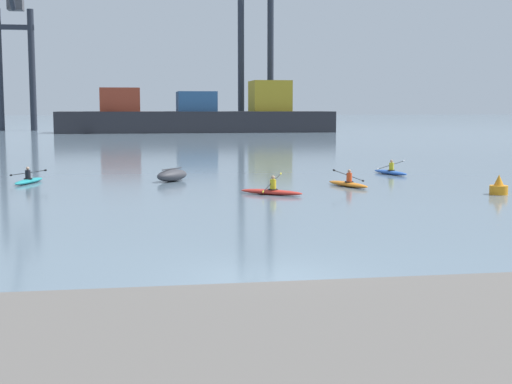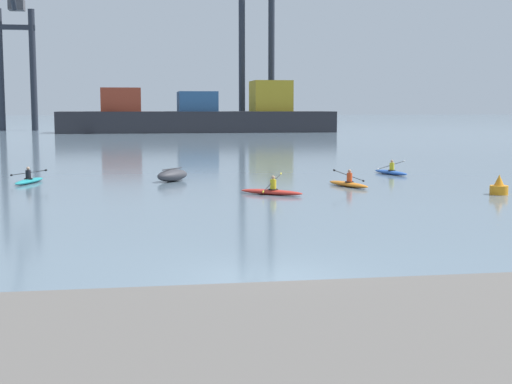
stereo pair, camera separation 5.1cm
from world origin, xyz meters
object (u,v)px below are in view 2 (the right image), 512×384
object	(u,v)px
gantry_crane_west	(15,44)
kayak_teal	(29,180)
gantry_crane_west_mid	(257,22)
kayak_blue	(391,172)
container_barge	(199,116)
kayak_orange	(348,183)
channel_buoy	(499,187)
kayak_red	(272,191)
capsized_dinghy	(172,175)

from	to	relation	value
gantry_crane_west	kayak_teal	size ratio (longest dim) A/B	9.47
gantry_crane_west_mid	kayak_blue	bearing A→B (deg)	-94.20
container_barge	kayak_orange	bearing A→B (deg)	-89.88
channel_buoy	kayak_red	size ratio (longest dim) A/B	0.33
channel_buoy	kayak_red	xyz separation A→B (m)	(-11.18, 1.80, -0.19)
kayak_teal	kayak_orange	bearing A→B (deg)	-15.04
gantry_crane_west_mid	kayak_red	xyz separation A→B (m)	(-16.48, -102.34, -19.92)
kayak_teal	kayak_red	bearing A→B (deg)	-31.17
gantry_crane_west_mid	channel_buoy	world-z (taller)	gantry_crane_west_mid
gantry_crane_west	capsized_dinghy	xyz separation A→B (m)	(23.29, -98.69, -15.40)
capsized_dinghy	kayak_red	world-z (taller)	kayak_red
kayak_red	kayak_teal	world-z (taller)	kayak_red
kayak_red	container_barge	bearing A→B (deg)	87.13
kayak_blue	kayak_teal	distance (m)	22.41
kayak_red	kayak_orange	size ratio (longest dim) A/B	0.91
container_barge	gantry_crane_west_mid	distance (m)	22.94
channel_buoy	kayak_blue	distance (m)	11.51
channel_buoy	kayak_red	bearing A→B (deg)	170.88
channel_buoy	kayak_blue	bearing A→B (deg)	97.53
channel_buoy	gantry_crane_west_mid	bearing A→B (deg)	87.08
gantry_crane_west_mid	channel_buoy	xyz separation A→B (m)	(-5.30, -104.14, -19.74)
container_barge	capsized_dinghy	distance (m)	86.00
kayak_red	kayak_blue	distance (m)	13.64
kayak_teal	kayak_orange	distance (m)	18.11
kayak_blue	kayak_teal	size ratio (longest dim) A/B	1.00
gantry_crane_west_mid	kayak_orange	distance (m)	102.03
container_barge	kayak_red	size ratio (longest dim) A/B	15.41
kayak_blue	kayak_orange	distance (m)	8.23
gantry_crane_west	kayak_orange	bearing A→B (deg)	-72.45
kayak_red	kayak_teal	size ratio (longest dim) A/B	0.90
container_barge	gantry_crane_west	size ratio (longest dim) A/B	1.46
capsized_dinghy	kayak_teal	distance (m)	8.15
container_barge	kayak_red	distance (m)	93.10
kayak_blue	channel_buoy	bearing A→B (deg)	-82.47
capsized_dinghy	channel_buoy	world-z (taller)	channel_buoy
kayak_red	kayak_orange	world-z (taller)	kayak_red
gantry_crane_west	channel_buoy	distance (m)	115.81
kayak_blue	capsized_dinghy	bearing A→B (deg)	-171.42
gantry_crane_west	kayak_red	world-z (taller)	gantry_crane_west
kayak_red	gantry_crane_west_mid	bearing A→B (deg)	80.85
kayak_blue	kayak_orange	world-z (taller)	kayak_orange
gantry_crane_west_mid	capsized_dinghy	xyz separation A→B (m)	(-21.00, -94.87, -19.75)
kayak_teal	gantry_crane_west	bearing A→B (deg)	98.74
container_barge	kayak_orange	size ratio (longest dim) A/B	13.95
container_barge	channel_buoy	size ratio (longest dim) A/B	47.39
gantry_crane_west_mid	capsized_dinghy	size ratio (longest dim) A/B	15.31
gantry_crane_west_mid	container_barge	bearing A→B (deg)	-141.54
kayak_teal	channel_buoy	bearing A→B (deg)	-21.63
kayak_red	kayak_teal	distance (m)	14.79
kayak_teal	kayak_orange	world-z (taller)	kayak_orange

